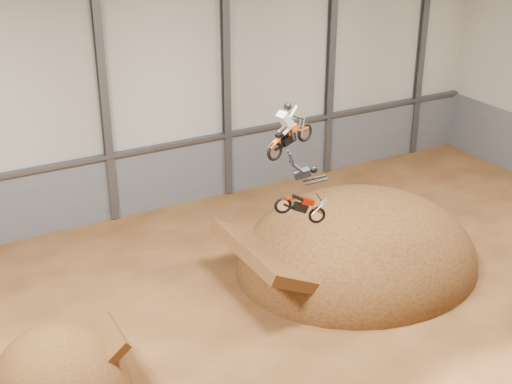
{
  "coord_description": "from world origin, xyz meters",
  "views": [
    {
      "loc": [
        -13.0,
        -18.11,
        16.76
      ],
      "look_at": [
        -0.81,
        4.0,
        5.28
      ],
      "focal_mm": 50.0,
      "sensor_mm": 36.0,
      "label": 1
    }
  ],
  "objects": [
    {
      "name": "steel_column_3",
      "position": [
        3.33,
        14.8,
        7.0
      ],
      "size": [
        0.4,
        0.36,
        13.9
      ],
      "primitive_type": "cube",
      "color": "#47494F",
      "rests_on": "ground"
    },
    {
      "name": "fmx_rider_b",
      "position": [
        -0.4,
        1.65,
        6.25
      ],
      "size": [
        3.49,
        1.71,
        3.19
      ],
      "primitive_type": null,
      "rotation": [
        0.0,
        0.39,
        -0.29
      ],
      "color": "#C31500"
    },
    {
      "name": "steel_column_4",
      "position": [
        10.0,
        14.8,
        7.0
      ],
      "size": [
        0.4,
        0.36,
        13.9
      ],
      "primitive_type": "cube",
      "color": "#47494F",
      "rests_on": "ground"
    },
    {
      "name": "back_wall",
      "position": [
        0.0,
        15.0,
        7.0
      ],
      "size": [
        40.0,
        0.1,
        14.0
      ],
      "primitive_type": "cube",
      "color": "#B7B0A2",
      "rests_on": "ground"
    },
    {
      "name": "steel_column_2",
      "position": [
        -3.33,
        14.8,
        7.0
      ],
      "size": [
        0.4,
        0.36,
        13.9
      ],
      "primitive_type": "cube",
      "color": "#47494F",
      "rests_on": "ground"
    },
    {
      "name": "landing_ramp",
      "position": [
        5.0,
        4.81,
        0.0
      ],
      "size": [
        11.55,
        10.22,
        6.67
      ],
      "primitive_type": "ellipsoid",
      "color": "#3F230F",
      "rests_on": "ground"
    },
    {
      "name": "lower_band_back",
      "position": [
        0.0,
        14.9,
        1.75
      ],
      "size": [
        39.8,
        0.18,
        3.5
      ],
      "primitive_type": "cube",
      "color": "slate",
      "rests_on": "ground"
    },
    {
      "name": "steel_rail",
      "position": [
        0.0,
        14.75,
        3.55
      ],
      "size": [
        39.8,
        0.35,
        0.2
      ],
      "primitive_type": "cube",
      "color": "#47494F",
      "rests_on": "lower_band_back"
    },
    {
      "name": "floor",
      "position": [
        0.0,
        0.0,
        0.0
      ],
      "size": [
        40.0,
        40.0,
        0.0
      ],
      "primitive_type": "plane",
      "color": "#502D15",
      "rests_on": "ground"
    },
    {
      "name": "steel_column_5",
      "position": [
        16.67,
        14.8,
        7.0
      ],
      "size": [
        0.4,
        0.36,
        13.9
      ],
      "primitive_type": "cube",
      "color": "#47494F",
      "rests_on": "ground"
    },
    {
      "name": "fmx_rider_a",
      "position": [
        0.35,
        3.33,
        8.09
      ],
      "size": [
        2.87,
        1.46,
        2.57
      ],
      "primitive_type": null,
      "rotation": [
        0.0,
        -0.23,
        0.22
      ],
      "color": "#F1520A"
    }
  ]
}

